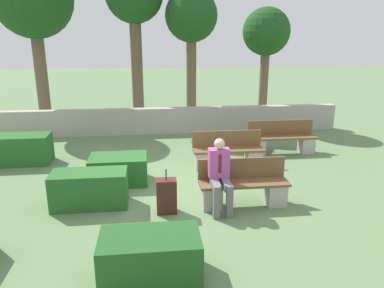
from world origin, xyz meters
The scene contains 14 objects.
ground_plane centered at (0.00, 0.00, 0.00)m, with size 60.00×60.00×0.00m, color #607F51.
perimeter_wall centered at (0.00, 4.92, 0.42)m, with size 11.54×0.30×0.85m.
bench_front centered at (1.22, -0.69, 0.34)m, with size 1.70×0.48×0.88m.
bench_left_side centered at (1.36, 1.43, 0.34)m, with size 1.72×0.48×0.88m.
bench_right_side centered at (3.07, 2.40, 0.34)m, with size 1.84×0.49×0.88m.
person_seated_man centered at (0.73, -0.84, 0.75)m, with size 0.38×0.63×1.35m.
hedge_block_near_left centered at (-0.57, -2.75, 0.31)m, with size 1.34×0.77×0.62m.
hedge_block_mid_left centered at (-1.24, 0.73, 0.30)m, with size 1.24×0.82×0.61m.
hedge_block_mid_right centered at (-4.14, 2.31, 0.37)m, with size 2.18×0.72×0.74m.
hedge_block_far_left centered at (-1.69, -0.39, 0.34)m, with size 1.41×0.64×0.68m.
suitcase centered at (-0.26, -0.85, 0.32)m, with size 0.37×0.25×0.85m.
tree_leftmost centered at (-4.20, 6.44, 4.23)m, with size 2.63×2.63×5.62m.
tree_center_right centered at (1.00, 6.24, 3.63)m, with size 1.80×1.80×4.67m.
tree_rightmost centered at (3.53, 5.80, 3.14)m, with size 1.62×1.62×4.06m.
Camera 1 is at (-0.52, -7.14, 3.17)m, focal length 35.00 mm.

